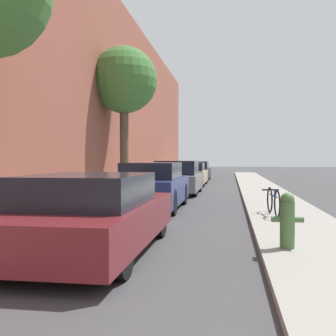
{
  "coord_description": "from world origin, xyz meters",
  "views": [
    {
      "loc": [
        1.43,
        0.2,
        1.53
      ],
      "look_at": [
        -0.12,
        10.26,
        1.29
      ],
      "focal_mm": 43.22,
      "sensor_mm": 36.0,
      "label": 1
    }
  ],
  "objects_px": {
    "parked_car_maroon": "(92,214)",
    "street_tree_far": "(124,82)",
    "parked_car_champagne": "(189,174)",
    "fire_hydrant": "(287,220)",
    "parked_car_navy": "(153,187)",
    "parked_car_black": "(196,171)",
    "bicycle": "(273,201)",
    "parked_car_grey": "(178,178)"
  },
  "relations": [
    {
      "from": "parked_car_navy",
      "to": "parked_car_grey",
      "type": "bearing_deg",
      "value": 89.47
    },
    {
      "from": "parked_car_navy",
      "to": "parked_car_maroon",
      "type": "bearing_deg",
      "value": -89.17
    },
    {
      "from": "parked_car_champagne",
      "to": "bicycle",
      "type": "bearing_deg",
      "value": -75.05
    },
    {
      "from": "parked_car_champagne",
      "to": "street_tree_far",
      "type": "bearing_deg",
      "value": -109.32
    },
    {
      "from": "bicycle",
      "to": "parked_car_maroon",
      "type": "bearing_deg",
      "value": -133.87
    },
    {
      "from": "parked_car_grey",
      "to": "parked_car_black",
      "type": "bearing_deg",
      "value": 90.51
    },
    {
      "from": "parked_car_grey",
      "to": "parked_car_maroon",
      "type": "bearing_deg",
      "value": -89.83
    },
    {
      "from": "parked_car_grey",
      "to": "parked_car_black",
      "type": "relative_size",
      "value": 0.94
    },
    {
      "from": "street_tree_far",
      "to": "parked_car_champagne",
      "type": "bearing_deg",
      "value": 70.68
    },
    {
      "from": "fire_hydrant",
      "to": "parked_car_maroon",
      "type": "bearing_deg",
      "value": -175.38
    },
    {
      "from": "bicycle",
      "to": "parked_car_grey",
      "type": "bearing_deg",
      "value": 110.56
    },
    {
      "from": "parked_car_black",
      "to": "fire_hydrant",
      "type": "bearing_deg",
      "value": -81.58
    },
    {
      "from": "parked_car_navy",
      "to": "fire_hydrant",
      "type": "bearing_deg",
      "value": -59.57
    },
    {
      "from": "street_tree_far",
      "to": "fire_hydrant",
      "type": "bearing_deg",
      "value": -62.32
    },
    {
      "from": "parked_car_black",
      "to": "bicycle",
      "type": "distance_m",
      "value": 18.43
    },
    {
      "from": "street_tree_far",
      "to": "fire_hydrant",
      "type": "distance_m",
      "value": 12.31
    },
    {
      "from": "parked_car_navy",
      "to": "parked_car_champagne",
      "type": "xyz_separation_m",
      "value": [
        -0.01,
        11.0,
        -0.06
      ]
    },
    {
      "from": "parked_car_champagne",
      "to": "bicycle",
      "type": "xyz_separation_m",
      "value": [
        3.37,
        -12.64,
        -0.16
      ]
    },
    {
      "from": "fire_hydrant",
      "to": "parked_car_black",
      "type": "bearing_deg",
      "value": 98.42
    },
    {
      "from": "parked_car_black",
      "to": "fire_hydrant",
      "type": "relative_size",
      "value": 5.04
    },
    {
      "from": "parked_car_champagne",
      "to": "fire_hydrant",
      "type": "bearing_deg",
      "value": -78.98
    },
    {
      "from": "parked_car_black",
      "to": "fire_hydrant",
      "type": "xyz_separation_m",
      "value": [
        3.24,
        -21.9,
        -0.06
      ]
    },
    {
      "from": "parked_car_navy",
      "to": "bicycle",
      "type": "xyz_separation_m",
      "value": [
        3.36,
        -1.64,
        -0.22
      ]
    },
    {
      "from": "parked_car_black",
      "to": "street_tree_far",
      "type": "bearing_deg",
      "value": -100.35
    },
    {
      "from": "parked_car_navy",
      "to": "parked_car_grey",
      "type": "relative_size",
      "value": 1.03
    },
    {
      "from": "parked_car_navy",
      "to": "fire_hydrant",
      "type": "height_order",
      "value": "parked_car_navy"
    },
    {
      "from": "parked_car_navy",
      "to": "street_tree_far",
      "type": "bearing_deg",
      "value": 114.4
    },
    {
      "from": "parked_car_champagne",
      "to": "fire_hydrant",
      "type": "xyz_separation_m",
      "value": [
        3.2,
        -16.43,
        -0.05
      ]
    },
    {
      "from": "parked_car_navy",
      "to": "fire_hydrant",
      "type": "relative_size",
      "value": 4.87
    },
    {
      "from": "street_tree_far",
      "to": "parked_car_maroon",
      "type": "bearing_deg",
      "value": -77.83
    },
    {
      "from": "parked_car_maroon",
      "to": "street_tree_far",
      "type": "height_order",
      "value": "street_tree_far"
    },
    {
      "from": "parked_car_champagne",
      "to": "bicycle",
      "type": "relative_size",
      "value": 2.57
    },
    {
      "from": "parked_car_maroon",
      "to": "bicycle",
      "type": "distance_m",
      "value": 5.21
    },
    {
      "from": "parked_car_maroon",
      "to": "street_tree_far",
      "type": "xyz_separation_m",
      "value": [
        -2.26,
        10.49,
        4.18
      ]
    },
    {
      "from": "parked_car_champagne",
      "to": "street_tree_far",
      "type": "distance_m",
      "value": 7.78
    },
    {
      "from": "parked_car_maroon",
      "to": "parked_car_grey",
      "type": "height_order",
      "value": "parked_car_grey"
    },
    {
      "from": "parked_car_maroon",
      "to": "fire_hydrant",
      "type": "relative_size",
      "value": 5.12
    },
    {
      "from": "parked_car_maroon",
      "to": "parked_car_champagne",
      "type": "relative_size",
      "value": 1.07
    },
    {
      "from": "parked_car_champagne",
      "to": "fire_hydrant",
      "type": "relative_size",
      "value": 4.77
    },
    {
      "from": "street_tree_far",
      "to": "fire_hydrant",
      "type": "xyz_separation_m",
      "value": [
        5.37,
        -10.24,
        -4.24
      ]
    },
    {
      "from": "parked_car_navy",
      "to": "bicycle",
      "type": "distance_m",
      "value": 3.75
    },
    {
      "from": "parked_car_navy",
      "to": "street_tree_far",
      "type": "xyz_separation_m",
      "value": [
        -2.18,
        4.81,
        4.13
      ]
    }
  ]
}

